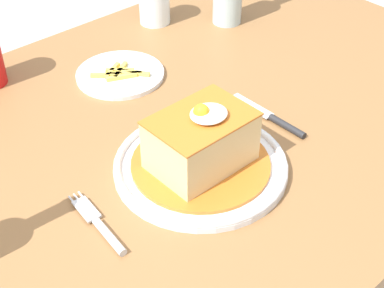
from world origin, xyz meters
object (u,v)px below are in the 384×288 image
(knife, at_px, (277,120))
(side_plate_fries, at_px, (120,74))
(main_plate, at_px, (201,165))
(drinking_glass, at_px, (154,3))
(fork, at_px, (102,227))

(knife, relative_size, side_plate_fries, 0.97)
(main_plate, bearing_deg, drinking_glass, 58.68)
(main_plate, height_order, side_plate_fries, main_plate)
(knife, height_order, drinking_glass, drinking_glass)
(knife, xyz_separation_m, side_plate_fries, (-0.11, 0.30, -0.00))
(drinking_glass, bearing_deg, main_plate, -121.32)
(main_plate, height_order, drinking_glass, drinking_glass)
(main_plate, distance_m, knife, 0.18)
(main_plate, distance_m, side_plate_fries, 0.31)
(drinking_glass, relative_size, side_plate_fries, 0.62)
(drinking_glass, bearing_deg, fork, -136.00)
(main_plate, bearing_deg, fork, -179.47)
(main_plate, relative_size, drinking_glass, 2.59)
(drinking_glass, xyz_separation_m, side_plate_fries, (-0.20, -0.13, -0.04))
(knife, bearing_deg, main_plate, -179.22)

